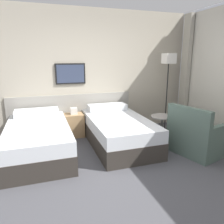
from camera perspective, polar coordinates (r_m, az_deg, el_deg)
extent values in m
plane|color=#47474C|center=(3.27, 5.67, -16.99)|extent=(16.00, 16.00, 0.00)
cube|color=#B7AD99|center=(4.99, -4.87, 10.26)|extent=(10.00, 0.06, 2.70)
cube|color=gray|center=(4.99, -10.32, -0.49)|extent=(2.71, 0.04, 0.89)
cube|color=black|center=(4.84, -10.80, 9.79)|extent=(0.64, 0.03, 0.44)
cube|color=#333D56|center=(4.83, -10.77, 9.77)|extent=(0.58, 0.01, 0.38)
cube|color=#A8A393|center=(5.57, 18.58, 9.69)|extent=(0.10, 0.24, 2.64)
cube|color=#332D28|center=(4.10, -18.55, -8.53)|extent=(1.06, 1.90, 0.31)
cube|color=silver|center=(4.01, -18.85, -4.99)|extent=(1.05, 1.89, 0.23)
cube|color=silver|center=(4.66, -19.04, -0.10)|extent=(0.85, 0.34, 0.13)
cube|color=#332D28|center=(4.33, 1.65, -6.53)|extent=(1.06, 1.90, 0.31)
cube|color=silver|center=(4.25, 1.67, -3.14)|extent=(1.05, 1.89, 0.23)
cube|color=silver|center=(4.86, -1.23, 1.27)|extent=(0.85, 0.34, 0.13)
cube|color=#9E7A51|center=(4.82, -9.81, -3.40)|extent=(0.40, 0.35, 0.50)
cube|color=silver|center=(4.73, -9.98, 0.29)|extent=(0.14, 0.14, 0.14)
cylinder|color=black|center=(5.34, 13.55, -4.52)|extent=(0.24, 0.24, 0.02)
cylinder|color=black|center=(5.15, 14.05, 3.64)|extent=(0.02, 0.02, 1.53)
cube|color=silver|center=(5.07, 14.65, 13.37)|extent=(0.24, 0.24, 0.22)
cylinder|color=gray|center=(4.53, 12.60, -7.96)|extent=(0.28, 0.28, 0.01)
cylinder|color=gray|center=(4.43, 12.79, -4.62)|extent=(0.05, 0.05, 0.54)
cylinder|color=gray|center=(4.35, 12.99, -1.12)|extent=(0.44, 0.44, 0.02)
cube|color=#4C6056|center=(4.30, 21.79, -6.93)|extent=(1.02, 1.03, 0.43)
cube|color=#4C6056|center=(3.88, 19.36, -2.08)|extent=(0.32, 0.83, 0.45)
cube|color=#4C6056|center=(4.02, 26.55, -4.27)|extent=(0.70, 0.28, 0.18)
cube|color=#4C6056|center=(4.41, 18.18, -1.92)|extent=(0.70, 0.28, 0.18)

